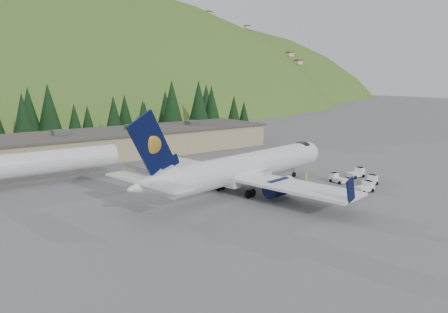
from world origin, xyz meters
TOP-DOWN VIEW (x-y plane):
  - ground at (0.00, 0.00)m, footprint 600.00×600.00m
  - airliner at (-1.08, -0.18)m, footprint 37.58×35.44m
  - second_airliner at (-24.92, 22.00)m, footprint 27.50×11.00m
  - baggage_tug_a at (16.42, -8.86)m, footprint 2.93×2.03m
  - baggage_tug_b at (19.11, -4.41)m, footprint 2.99×1.91m
  - baggage_tug_c at (13.69, -4.76)m, footprint 1.71×2.69m
  - terminal_building at (-5.01, 38.00)m, footprint 71.00×17.00m
  - baggage_tug_d at (12.32, -10.79)m, footprint 2.94×1.87m
  - ramp_worker at (9.19, -2.53)m, footprint 0.73×0.64m
  - tree_line at (-8.41, 60.86)m, footprint 111.71×18.33m
  - hills at (53.34, 207.38)m, footprint 614.00×330.00m

SIDE VIEW (x-z plane):
  - hills at x=53.34m, z-range -232.80..67.20m
  - ground at x=0.00m, z-range 0.00..0.00m
  - baggage_tug_c at x=13.69m, z-range -0.07..1.33m
  - baggage_tug_a at x=16.42m, z-range -0.08..1.39m
  - baggage_tug_d at x=12.32m, z-range -0.08..1.45m
  - baggage_tug_b at x=19.11m, z-range -0.08..1.47m
  - ramp_worker at x=9.19m, z-range 0.00..1.67m
  - terminal_building at x=-5.01m, z-range -0.43..5.67m
  - second_airliner at x=-24.92m, z-range -1.70..8.35m
  - airliner at x=-1.08m, z-range -2.92..9.57m
  - tree_line at x=-8.41m, z-range 0.48..14.50m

